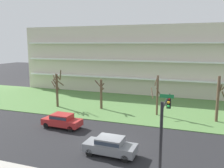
{
  "coord_description": "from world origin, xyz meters",
  "views": [
    {
      "loc": [
        7.03,
        -19.55,
        9.21
      ],
      "look_at": [
        -1.92,
        6.0,
        4.66
      ],
      "focal_mm": 38.01,
      "sensor_mm": 36.0,
      "label": 1
    }
  ],
  "objects_px": {
    "traffic_signal_mast": "(164,128)",
    "sedan_red_near_left": "(62,120)",
    "tree_left": "(101,93)",
    "tree_center": "(157,95)",
    "tree_right": "(218,98)",
    "tree_far_left": "(57,88)",
    "sedan_gray_center_left": "(110,145)"
  },
  "relations": [
    {
      "from": "tree_right",
      "to": "sedan_gray_center_left",
      "type": "relative_size",
      "value": 1.25
    },
    {
      "from": "tree_far_left",
      "to": "traffic_signal_mast",
      "type": "xyz_separation_m",
      "value": [
        17.27,
        -15.17,
        1.22
      ]
    },
    {
      "from": "sedan_gray_center_left",
      "to": "tree_left",
      "type": "bearing_deg",
      "value": 116.44
    },
    {
      "from": "tree_far_left",
      "to": "tree_left",
      "type": "distance_m",
      "value": 6.61
    },
    {
      "from": "tree_far_left",
      "to": "tree_left",
      "type": "height_order",
      "value": "tree_far_left"
    },
    {
      "from": "tree_center",
      "to": "tree_right",
      "type": "relative_size",
      "value": 0.95
    },
    {
      "from": "tree_right",
      "to": "traffic_signal_mast",
      "type": "relative_size",
      "value": 0.92
    },
    {
      "from": "tree_far_left",
      "to": "sedan_gray_center_left",
      "type": "relative_size",
      "value": 1.26
    },
    {
      "from": "sedan_gray_center_left",
      "to": "traffic_signal_mast",
      "type": "distance_m",
      "value": 6.56
    },
    {
      "from": "tree_far_left",
      "to": "tree_right",
      "type": "xyz_separation_m",
      "value": [
        21.69,
        0.33,
        0.02
      ]
    },
    {
      "from": "tree_left",
      "to": "tree_center",
      "type": "bearing_deg",
      "value": -2.85
    },
    {
      "from": "traffic_signal_mast",
      "to": "tree_center",
      "type": "bearing_deg",
      "value": 100.07
    },
    {
      "from": "sedan_red_near_left",
      "to": "tree_center",
      "type": "bearing_deg",
      "value": -136.35
    },
    {
      "from": "tree_right",
      "to": "traffic_signal_mast",
      "type": "xyz_separation_m",
      "value": [
        -4.42,
        -15.51,
        1.2
      ]
    },
    {
      "from": "tree_center",
      "to": "traffic_signal_mast",
      "type": "distance_m",
      "value": 16.17
    },
    {
      "from": "tree_center",
      "to": "traffic_signal_mast",
      "type": "bearing_deg",
      "value": -79.93
    },
    {
      "from": "tree_right",
      "to": "sedan_red_near_left",
      "type": "relative_size",
      "value": 1.24
    },
    {
      "from": "sedan_red_near_left",
      "to": "traffic_signal_mast",
      "type": "xyz_separation_m",
      "value": [
        12.04,
        -7.71,
        3.22
      ]
    },
    {
      "from": "tree_far_left",
      "to": "tree_left",
      "type": "relative_size",
      "value": 1.3
    },
    {
      "from": "traffic_signal_mast",
      "to": "sedan_red_near_left",
      "type": "bearing_deg",
      "value": 147.36
    },
    {
      "from": "sedan_red_near_left",
      "to": "traffic_signal_mast",
      "type": "relative_size",
      "value": 0.74
    },
    {
      "from": "tree_far_left",
      "to": "tree_right",
      "type": "bearing_deg",
      "value": 0.88
    },
    {
      "from": "tree_left",
      "to": "traffic_signal_mast",
      "type": "height_order",
      "value": "traffic_signal_mast"
    },
    {
      "from": "tree_center",
      "to": "tree_right",
      "type": "height_order",
      "value": "tree_right"
    },
    {
      "from": "tree_center",
      "to": "tree_right",
      "type": "bearing_deg",
      "value": -2.83
    },
    {
      "from": "tree_center",
      "to": "tree_right",
      "type": "distance_m",
      "value": 7.25
    },
    {
      "from": "tree_left",
      "to": "sedan_gray_center_left",
      "type": "xyz_separation_m",
      "value": [
        6.05,
        -13.05,
        -1.47
      ]
    },
    {
      "from": "sedan_gray_center_left",
      "to": "traffic_signal_mast",
      "type": "relative_size",
      "value": 0.73
    },
    {
      "from": "traffic_signal_mast",
      "to": "tree_right",
      "type": "bearing_deg",
      "value": 74.09
    },
    {
      "from": "tree_left",
      "to": "sedan_gray_center_left",
      "type": "distance_m",
      "value": 14.46
    },
    {
      "from": "tree_right",
      "to": "tree_far_left",
      "type": "bearing_deg",
      "value": -179.12
    },
    {
      "from": "tree_left",
      "to": "sedan_red_near_left",
      "type": "distance_m",
      "value": 8.77
    }
  ]
}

